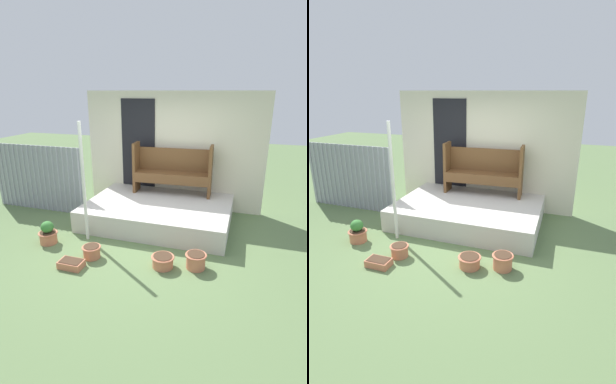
# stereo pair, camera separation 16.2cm
# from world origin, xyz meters

# --- Properties ---
(ground_plane) EXTENTS (24.00, 24.00, 0.00)m
(ground_plane) POSITION_xyz_m (0.00, 0.00, 0.00)
(ground_plane) COLOR #5B7547
(porch_slab) EXTENTS (2.88, 2.00, 0.42)m
(porch_slab) POSITION_xyz_m (0.09, 1.00, 0.21)
(porch_slab) COLOR beige
(porch_slab) RESTS_ON ground_plane
(house_wall) EXTENTS (4.08, 0.08, 2.60)m
(house_wall) POSITION_xyz_m (0.05, 2.02, 1.31)
(house_wall) COLOR beige
(house_wall) RESTS_ON ground_plane
(fence_corrugated) EXTENTS (2.25, 0.05, 1.48)m
(fence_corrugated) POSITION_xyz_m (-2.70, 0.87, 0.74)
(fence_corrugated) COLOR gray
(fence_corrugated) RESTS_ON ground_plane
(support_post) EXTENTS (0.06, 0.06, 2.13)m
(support_post) POSITION_xyz_m (-0.94, -0.12, 1.06)
(support_post) COLOR silver
(support_post) RESTS_ON ground_plane
(bench) EXTENTS (1.72, 0.48, 1.10)m
(bench) POSITION_xyz_m (0.20, 1.69, 0.99)
(bench) COLOR brown
(bench) RESTS_ON porch_slab
(flower_pot_left) EXTENTS (0.34, 0.34, 0.42)m
(flower_pot_left) POSITION_xyz_m (-1.52, -0.48, 0.18)
(flower_pot_left) COLOR #C67251
(flower_pot_left) RESTS_ON ground_plane
(flower_pot_middle) EXTENTS (0.31, 0.31, 0.21)m
(flower_pot_middle) POSITION_xyz_m (-0.54, -0.69, 0.11)
(flower_pot_middle) COLOR #C67251
(flower_pot_middle) RESTS_ON ground_plane
(flower_pot_right) EXTENTS (0.36, 0.36, 0.19)m
(flower_pot_right) POSITION_xyz_m (0.64, -0.60, 0.11)
(flower_pot_right) COLOR #C67251
(flower_pot_right) RESTS_ON ground_plane
(flower_pot_far_right) EXTENTS (0.33, 0.33, 0.25)m
(flower_pot_far_right) POSITION_xyz_m (1.13, -0.48, 0.13)
(flower_pot_far_right) COLOR #C67251
(flower_pot_far_right) RESTS_ON ground_plane
(planter_box_rect) EXTENTS (0.37, 0.24, 0.12)m
(planter_box_rect) POSITION_xyz_m (-0.70, -1.04, 0.06)
(planter_box_rect) COLOR #C67251
(planter_box_rect) RESTS_ON ground_plane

